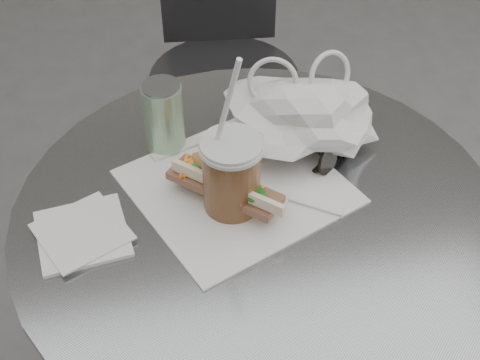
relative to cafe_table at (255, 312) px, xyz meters
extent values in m
cylinder|color=slate|center=(0.00, 0.00, -0.10)|extent=(0.08, 0.08, 0.71)
cylinder|color=slate|center=(0.00, 0.00, 0.26)|extent=(0.76, 0.76, 0.02)
cylinder|color=#2F2F32|center=(0.08, 0.73, -0.46)|extent=(0.35, 0.35, 0.02)
cylinder|color=#2F2F32|center=(0.08, 0.73, -0.23)|extent=(0.06, 0.06, 0.46)
cylinder|color=#2F2F32|center=(0.08, 0.73, 0.00)|extent=(0.39, 0.39, 0.02)
cube|color=white|center=(-0.02, 0.05, 0.28)|extent=(0.39, 0.39, 0.00)
ellipsoid|color=#C17949|center=(-0.05, 0.02, 0.29)|extent=(0.22, 0.21, 0.02)
cube|color=brown|center=(-0.05, 0.02, 0.31)|extent=(0.17, 0.16, 0.01)
ellipsoid|color=#C17949|center=(-0.05, 0.03, 0.33)|extent=(0.22, 0.21, 0.04)
cylinder|color=brown|center=(-0.04, 0.02, 0.33)|extent=(0.09, 0.09, 0.12)
cylinder|color=silver|center=(-0.04, 0.02, 0.40)|extent=(0.10, 0.10, 0.01)
cylinder|color=white|center=(-0.05, 0.02, 0.44)|extent=(0.05, 0.05, 0.22)
cylinder|color=black|center=(0.13, 0.06, 0.30)|extent=(0.05, 0.04, 0.05)
cylinder|color=black|center=(0.17, 0.10, 0.30)|extent=(0.05, 0.04, 0.05)
cube|color=black|center=(0.15, 0.08, 0.29)|extent=(0.02, 0.02, 0.00)
cube|color=white|center=(-0.27, 0.00, 0.28)|extent=(0.14, 0.14, 0.01)
cube|color=white|center=(-0.27, 0.00, 0.28)|extent=(0.16, 0.16, 0.00)
cylinder|color=#5D9F62|center=(-0.12, 0.18, 0.34)|extent=(0.07, 0.07, 0.12)
cylinder|color=slate|center=(-0.12, 0.18, 0.40)|extent=(0.06, 0.06, 0.00)
camera|label=1|loc=(-0.17, -0.69, 1.02)|focal=50.00mm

